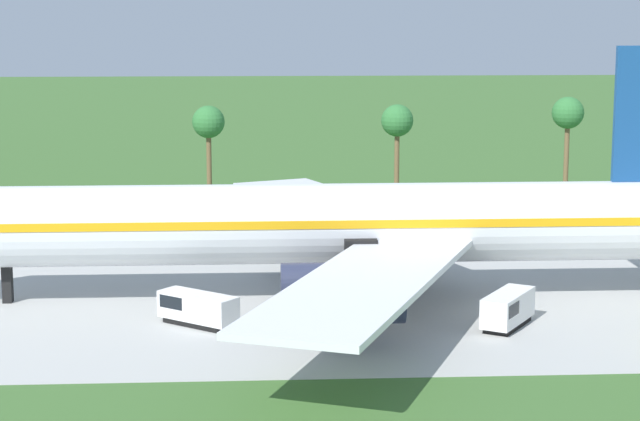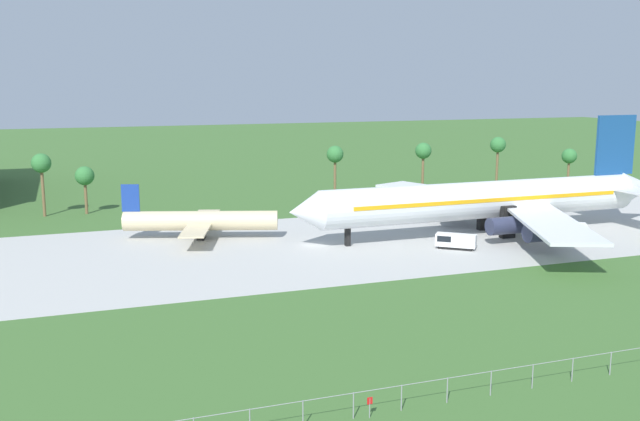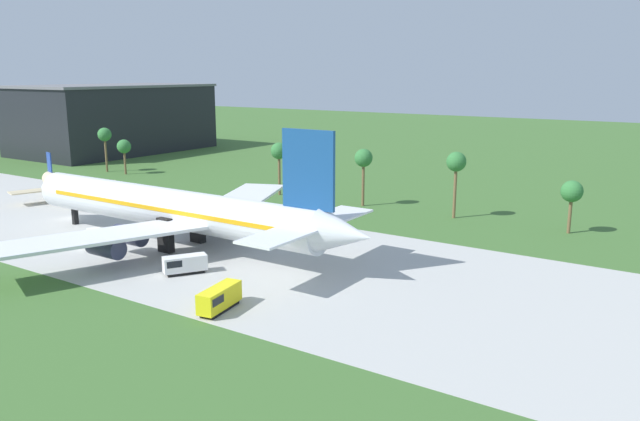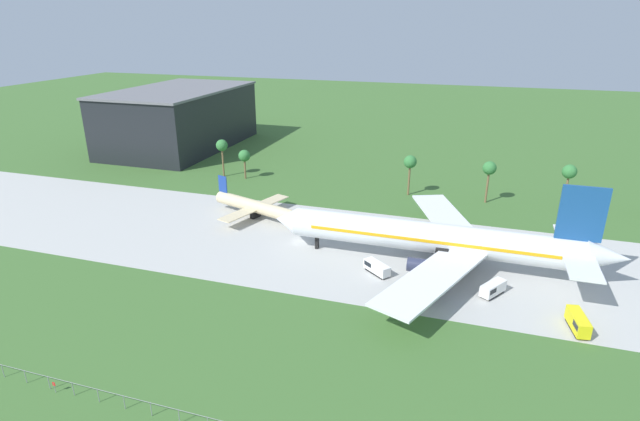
% 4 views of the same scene
% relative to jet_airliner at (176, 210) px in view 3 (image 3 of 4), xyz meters
% --- Properties ---
extents(ground_plane, '(600.00, 600.00, 0.00)m').
position_rel_jet_airliner_xyz_m(ground_plane, '(-30.09, 2.16, -5.75)').
color(ground_plane, '#3D662D').
extents(taxiway_strip, '(320.00, 44.00, 0.02)m').
position_rel_jet_airliner_xyz_m(taxiway_strip, '(-30.09, 2.16, -5.74)').
color(taxiway_strip, '#B2B2AD').
rests_on(taxiway_strip, ground_plane).
extents(jet_airliner, '(68.72, 59.58, 19.17)m').
position_rel_jet_airliner_xyz_m(jet_airliner, '(0.00, 0.00, 0.00)').
color(jet_airliner, white).
rests_on(jet_airliner, ground_plane).
extents(regional_aircraft, '(24.24, 22.11, 8.90)m').
position_rel_jet_airliner_xyz_m(regional_aircraft, '(-45.79, 12.53, -2.82)').
color(regional_aircraft, beige).
rests_on(regional_aircraft, ground_plane).
extents(baggage_tug, '(4.74, 5.88, 2.45)m').
position_rel_jet_airliner_xyz_m(baggage_tug, '(10.73, -9.21, -4.43)').
color(baggage_tug, black).
rests_on(baggage_tug, ground_plane).
extents(fuel_truck, '(5.91, 5.30, 2.28)m').
position_rel_jet_airliner_xyz_m(fuel_truck, '(-10.88, -7.20, -4.52)').
color(fuel_truck, black).
rests_on(fuel_truck, ground_plane).
extents(catering_van, '(3.03, 6.67, 2.73)m').
position_rel_jet_airliner_xyz_m(catering_van, '(23.68, -16.53, -4.29)').
color(catering_van, black).
rests_on(catering_van, ground_plane).
extents(terminal_building, '(36.72, 61.20, 22.14)m').
position_rel_jet_airliner_xyz_m(terminal_building, '(-103.84, 71.80, 5.33)').
color(terminal_building, black).
rests_on(terminal_building, ground_plane).
extents(palm_tree_row, '(122.05, 3.60, 12.25)m').
position_rel_jet_airliner_xyz_m(palm_tree_row, '(-9.57, 41.50, 3.03)').
color(palm_tree_row, brown).
rests_on(palm_tree_row, ground_plane).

